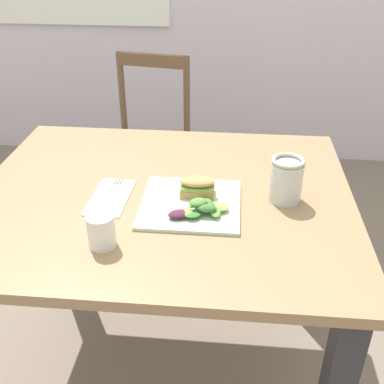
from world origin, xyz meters
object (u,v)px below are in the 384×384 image
at_px(plate_lunch, 191,204).
at_px(sandwich_half_front, 197,186).
at_px(chair_wooden_far, 147,146).
at_px(cup_extra_side, 101,231).
at_px(dining_table, 164,230).
at_px(mason_jar_iced_tea, 286,182).
at_px(fork_on_napkin, 112,193).

height_order(plate_lunch, sandwich_half_front, sandwich_half_front).
height_order(chair_wooden_far, cup_extra_side, chair_wooden_far).
height_order(plate_lunch, cup_extra_side, cup_extra_side).
height_order(dining_table, mason_jar_iced_tea, mason_jar_iced_tea).
bearing_deg(mason_jar_iced_tea, chair_wooden_far, 121.76).
distance_m(plate_lunch, mason_jar_iced_tea, 0.27).
distance_m(plate_lunch, fork_on_napkin, 0.23).
bearing_deg(cup_extra_side, fork_on_napkin, 98.33).
bearing_deg(cup_extra_side, chair_wooden_far, 95.74).
bearing_deg(chair_wooden_far, mason_jar_iced_tea, -58.24).
bearing_deg(sandwich_half_front, plate_lunch, -109.55).
xyz_separation_m(sandwich_half_front, fork_on_napkin, (-0.25, -0.01, -0.03)).
distance_m(chair_wooden_far, plate_lunch, 1.08).
xyz_separation_m(mason_jar_iced_tea, cup_extra_side, (-0.46, -0.26, -0.02)).
bearing_deg(plate_lunch, fork_on_napkin, 171.00).
xyz_separation_m(plate_lunch, sandwich_half_front, (0.02, 0.04, 0.03)).
bearing_deg(fork_on_napkin, cup_extra_side, -81.67).
bearing_deg(chair_wooden_far, fork_on_napkin, -84.92).
bearing_deg(fork_on_napkin, sandwich_half_front, 1.31).
distance_m(dining_table, fork_on_napkin, 0.20).
bearing_deg(sandwich_half_front, fork_on_napkin, -178.69).
relative_size(dining_table, sandwich_half_front, 10.97).
distance_m(chair_wooden_far, mason_jar_iced_tea, 1.15).
relative_size(fork_on_napkin, mason_jar_iced_tea, 1.44).
bearing_deg(mason_jar_iced_tea, dining_table, 178.98).
xyz_separation_m(plate_lunch, mason_jar_iced_tea, (0.26, 0.06, 0.05)).
relative_size(fork_on_napkin, cup_extra_side, 2.19).
height_order(fork_on_napkin, cup_extra_side, cup_extra_side).
bearing_deg(plate_lunch, mason_jar_iced_tea, 12.24).
relative_size(chair_wooden_far, fork_on_napkin, 4.68).
relative_size(plate_lunch, mason_jar_iced_tea, 2.13).
height_order(dining_table, cup_extra_side, cup_extra_side).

